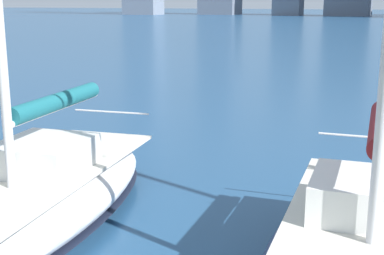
{
  "coord_description": "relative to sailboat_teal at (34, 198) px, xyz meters",
  "views": [
    {
      "loc": [
        -3.26,
        0.53,
        4.08
      ],
      "look_at": [
        -0.05,
        -6.77,
        2.2
      ],
      "focal_mm": 50.0,
      "sensor_mm": 36.0,
      "label": 1
    }
  ],
  "objects": [
    {
      "name": "sailboat_teal",
      "position": [
        0.0,
        0.0,
        0.0
      ],
      "size": [
        3.54,
        7.98,
        10.77
      ],
      "color": "white",
      "rests_on": "ground"
    }
  ]
}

